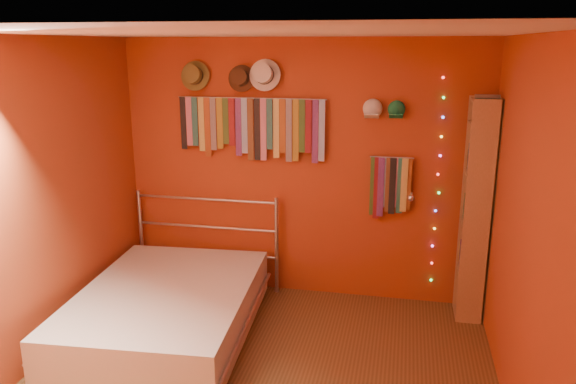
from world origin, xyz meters
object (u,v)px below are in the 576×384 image
Objects in this scene: tie_rack at (252,125)px; bookshelf at (481,210)px; bed at (167,310)px; reading_lamp at (411,197)px.

tie_rack is 2.23m from bookshelf.
tie_rack is 0.72× the size of bookshelf.
reading_lamp is at bearing 20.89° from bed.
bed is (-0.49, -1.07, -1.45)m from tie_rack.
tie_rack is 1.63m from reading_lamp.
bed is (-2.61, -0.91, -0.79)m from bookshelf.
tie_rack is at bearing 61.58° from bed.
bed is at bearing -160.75° from bookshelf.
bookshelf reaches higher than tie_rack.
tie_rack is 1.87m from bed.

